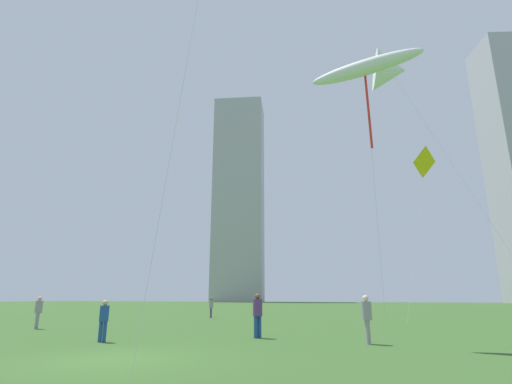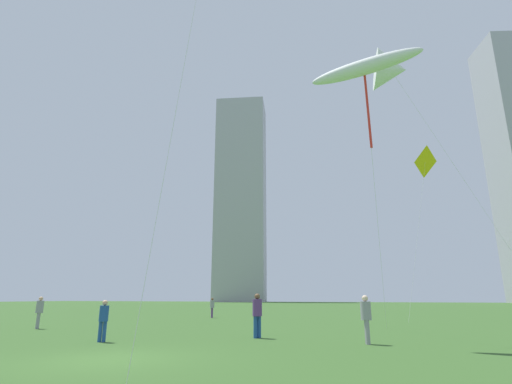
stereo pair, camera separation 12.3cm
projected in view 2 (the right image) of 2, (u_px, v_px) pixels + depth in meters
ground at (112, 359)px, 11.08m from camera, size 280.00×280.00×0.00m
person_standing_0 at (39, 310)px, 22.04m from camera, size 0.38×0.38×1.73m
person_standing_1 at (104, 318)px, 15.59m from camera, size 0.35×0.35×1.59m
person_standing_2 at (257, 312)px, 17.12m from camera, size 0.41×0.41×1.86m
person_standing_3 at (366, 316)px, 14.88m from camera, size 0.39×0.39×1.77m
person_standing_4 at (212, 306)px, 33.59m from camera, size 0.37×0.37×1.65m
kite_flying_0 at (391, 70)px, 27.33m from camera, size 9.83×5.73×18.60m
kite_flying_2 at (365, 68)px, 17.29m from camera, size 4.94×9.50×11.98m
kite_flying_3 at (425, 163)px, 31.75m from camera, size 3.22×3.52×13.07m
distant_highrise_1 at (241, 198)px, 155.63m from camera, size 22.08×19.87×79.52m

